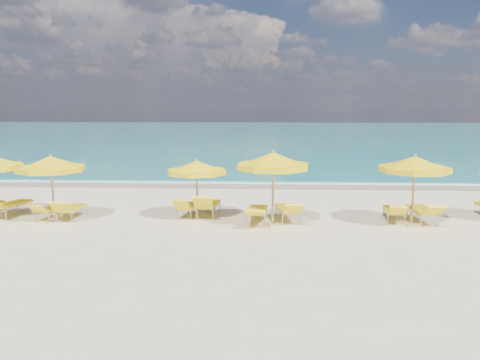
{
  "coord_description": "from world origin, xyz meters",
  "views": [
    {
      "loc": [
        0.85,
        -16.05,
        4.05
      ],
      "look_at": [
        0.0,
        1.5,
        1.2
      ],
      "focal_mm": 35.0,
      "sensor_mm": 36.0,
      "label": 1
    }
  ],
  "objects": [
    {
      "name": "lounger_2_right",
      "position": [
        -5.95,
        -0.08,
        0.23
      ],
      "size": [
        0.7,
        1.81,
        0.85
      ],
      "rotation": [
        0.0,
        0.0,
        -0.05
      ],
      "color": "#A5A8AD",
      "rests_on": "ground"
    },
    {
      "name": "ocean",
      "position": [
        0.0,
        48.0,
        0.0
      ],
      "size": [
        120.0,
        80.0,
        0.3
      ],
      "primitive_type": "cube",
      "color": "#147471",
      "rests_on": "ground"
    },
    {
      "name": "foam_line",
      "position": [
        0.0,
        8.2,
        0.0
      ],
      "size": [
        120.0,
        1.2,
        0.03
      ],
      "primitive_type": "cube",
      "color": "white",
      "rests_on": "ground"
    },
    {
      "name": "lounger_5_right",
      "position": [
        6.44,
        0.07,
        0.24
      ],
      "size": [
        0.75,
        2.02,
        0.85
      ],
      "rotation": [
        0.0,
        0.0,
        0.05
      ],
      "color": "#A5A8AD",
      "rests_on": "ground"
    },
    {
      "name": "umbrella_5",
      "position": [
        5.97,
        -0.2,
        2.04
      ],
      "size": [
        2.99,
        2.99,
        2.4
      ],
      "rotation": [
        0.0,
        0.0,
        -0.32
      ],
      "color": "tan",
      "rests_on": "ground"
    },
    {
      "name": "lounger_1_right",
      "position": [
        -8.4,
        0.33,
        0.25
      ],
      "size": [
        1.06,
        2.1,
        0.9
      ],
      "rotation": [
        0.0,
        0.0,
        -0.2
      ],
      "color": "#A5A8AD",
      "rests_on": "ground"
    },
    {
      "name": "umbrella_3",
      "position": [
        -1.47,
        0.22,
        1.83
      ],
      "size": [
        2.25,
        2.25,
        2.15
      ],
      "rotation": [
        0.0,
        0.0,
        -0.06
      ],
      "color": "tan",
      "rests_on": "ground"
    },
    {
      "name": "lounger_5_left",
      "position": [
        5.45,
        0.15,
        0.22
      ],
      "size": [
        0.8,
        1.86,
        0.79
      ],
      "rotation": [
        0.0,
        0.0,
        -0.12
      ],
      "color": "#A5A8AD",
      "rests_on": "ground"
    },
    {
      "name": "lounger_2_left",
      "position": [
        -6.8,
        0.04,
        0.2
      ],
      "size": [
        0.71,
        1.67,
        0.69
      ],
      "rotation": [
        0.0,
        0.0,
        -0.11
      ],
      "color": "#A5A8AD",
      "rests_on": "ground"
    },
    {
      "name": "lounger_4_right",
      "position": [
        1.75,
        0.06,
        0.24
      ],
      "size": [
        0.92,
        2.06,
        0.86
      ],
      "rotation": [
        0.0,
        0.0,
        0.14
      ],
      "color": "#A5A8AD",
      "rests_on": "ground"
    },
    {
      "name": "lounger_3_left",
      "position": [
        -1.84,
        0.57,
        0.21
      ],
      "size": [
        0.83,
        1.72,
        0.82
      ],
      "rotation": [
        0.0,
        0.0,
        -0.17
      ],
      "color": "#A5A8AD",
      "rests_on": "ground"
    },
    {
      "name": "umbrella_2",
      "position": [
        -6.42,
        -0.44,
        2.01
      ],
      "size": [
        2.68,
        2.68,
        2.36
      ],
      "rotation": [
        0.0,
        0.0,
        -0.16
      ],
      "color": "tan",
      "rests_on": "ground"
    },
    {
      "name": "whitecap_near",
      "position": [
        -6.0,
        17.0,
        0.0
      ],
      "size": [
        14.0,
        0.36,
        0.05
      ],
      "primitive_type": "cube",
      "color": "white",
      "rests_on": "ground"
    },
    {
      "name": "lounger_3_right",
      "position": [
        -1.12,
        0.6,
        0.25
      ],
      "size": [
        0.84,
        2.0,
        0.96
      ],
      "rotation": [
        0.0,
        0.0,
        -0.09
      ],
      "color": "#A5A8AD",
      "rests_on": "ground"
    },
    {
      "name": "lounger_4_left",
      "position": [
        0.68,
        -0.28,
        0.24
      ],
      "size": [
        0.76,
        2.11,
        0.75
      ],
      "rotation": [
        0.0,
        0.0,
        -0.05
      ],
      "color": "#A5A8AD",
      "rests_on": "ground"
    },
    {
      "name": "ground_plane",
      "position": [
        0.0,
        0.0,
        0.0
      ],
      "size": [
        120.0,
        120.0,
        0.0
      ],
      "primitive_type": "plane",
      "color": "beige"
    },
    {
      "name": "umbrella_4",
      "position": [
        1.21,
        -0.45,
        2.16
      ],
      "size": [
        3.07,
        3.07,
        2.53
      ],
      "rotation": [
        0.0,
        0.0,
        0.27
      ],
      "color": "tan",
      "rests_on": "ground"
    },
    {
      "name": "whitecap_far",
      "position": [
        8.0,
        24.0,
        0.0
      ],
      "size": [
        18.0,
        0.3,
        0.05
      ],
      "primitive_type": "cube",
      "color": "white",
      "rests_on": "ground"
    },
    {
      "name": "wet_sand_band",
      "position": [
        0.0,
        7.4,
        0.0
      ],
      "size": [
        120.0,
        2.6,
        0.01
      ],
      "primitive_type": "cube",
      "color": "tan",
      "rests_on": "ground"
    }
  ]
}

